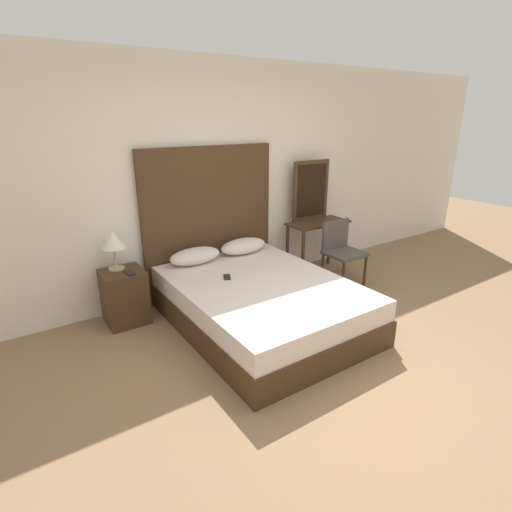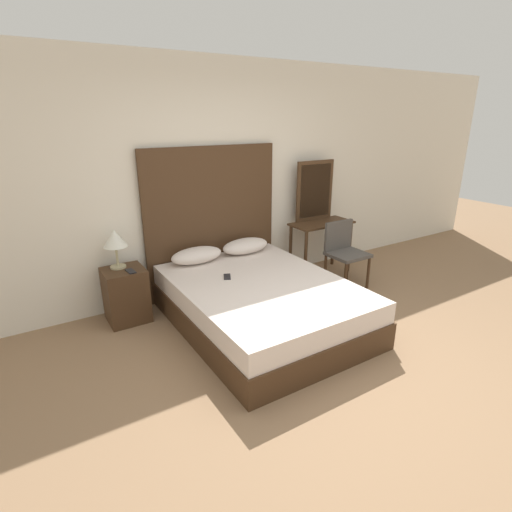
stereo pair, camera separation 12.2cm
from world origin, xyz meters
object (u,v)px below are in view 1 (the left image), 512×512
table_lamp (113,241)px  nightstand (125,297)px  chair (341,248)px  phone_on_bed (227,277)px  phone_on_nightstand (130,273)px  vanity_desk (318,233)px  bed (262,304)px

table_lamp → nightstand: bearing=-71.4°
nightstand → chair: bearing=-11.5°
chair → phone_on_bed: bearing=-179.5°
phone_on_bed → nightstand: 1.09m
phone_on_bed → chair: size_ratio=0.20×
phone_on_nightstand → vanity_desk: size_ratio=0.18×
nightstand → bed: bearing=-36.4°
table_lamp → vanity_desk: table_lamp is taller
bed → vanity_desk: (1.47, 0.79, 0.33)m
phone_on_bed → chair: (1.67, 0.02, 0.00)m
phone_on_nightstand → vanity_desk: vanity_desk is taller
phone_on_bed → nightstand: nightstand is taller
phone_on_nightstand → vanity_desk: 2.57m
phone_on_bed → chair: 1.67m
nightstand → chair: 2.65m
table_lamp → chair: table_lamp is taller
table_lamp → chair: bearing=-13.1°
bed → table_lamp: 1.63m
chair → vanity_desk: bearing=86.5°
bed → table_lamp: table_lamp is taller
phone_on_bed → vanity_desk: (1.70, 0.49, 0.09)m
table_lamp → chair: size_ratio=0.50×
bed → table_lamp: size_ratio=5.14×
nightstand → vanity_desk: (2.62, -0.06, 0.28)m
bed → chair: size_ratio=2.57×
nightstand → phone_on_nightstand: phone_on_nightstand is taller
bed → vanity_desk: bearing=28.3°
phone_on_bed → nightstand: (-0.92, 0.54, -0.20)m
phone_on_bed → chair: bearing=0.5°
bed → table_lamp: (-1.18, 0.93, 0.64)m
bed → phone_on_bed: (-0.23, 0.30, 0.25)m
nightstand → phone_on_nightstand: size_ratio=3.73×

